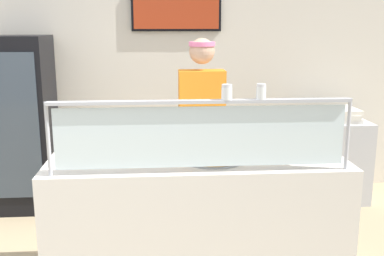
% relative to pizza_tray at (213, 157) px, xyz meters
% --- Properties ---
extents(ground_plane, '(12.00, 12.00, 0.00)m').
position_rel_pizza_tray_xyz_m(ground_plane, '(-0.11, 0.66, -0.97)').
color(ground_plane, tan).
rests_on(ground_plane, ground).
extents(shop_rear_unit, '(6.48, 0.13, 2.70)m').
position_rel_pizza_tray_xyz_m(shop_rear_unit, '(-0.11, 2.07, 0.39)').
color(shop_rear_unit, silver).
rests_on(shop_rear_unit, ground).
extents(serving_counter, '(2.08, 0.74, 0.95)m').
position_rel_pizza_tray_xyz_m(serving_counter, '(-0.11, 0.03, -0.49)').
color(serving_counter, silver).
rests_on(serving_counter, ground).
extents(sneeze_guard, '(1.90, 0.06, 0.47)m').
position_rel_pizza_tray_xyz_m(sneeze_guard, '(-0.11, -0.28, 0.28)').
color(sneeze_guard, '#B2B5BC').
rests_on(sneeze_guard, serving_counter).
extents(pizza_tray, '(0.45, 0.45, 0.04)m').
position_rel_pizza_tray_xyz_m(pizza_tray, '(0.00, 0.00, 0.00)').
color(pizza_tray, '#9EA0A8').
rests_on(pizza_tray, serving_counter).
extents(pizza_server, '(0.13, 0.29, 0.01)m').
position_rel_pizza_tray_xyz_m(pizza_server, '(-0.02, -0.02, 0.02)').
color(pizza_server, '#ADAFB7').
rests_on(pizza_server, pizza_tray).
extents(parmesan_shaker, '(0.07, 0.07, 0.10)m').
position_rel_pizza_tray_xyz_m(parmesan_shaker, '(0.05, -0.28, 0.49)').
color(parmesan_shaker, white).
rests_on(parmesan_shaker, sneeze_guard).
extents(pepper_flake_shaker, '(0.06, 0.06, 0.10)m').
position_rel_pizza_tray_xyz_m(pepper_flake_shaker, '(0.26, -0.28, 0.49)').
color(pepper_flake_shaker, white).
rests_on(pepper_flake_shaker, sneeze_guard).
extents(worker_figure, '(0.41, 0.50, 1.76)m').
position_rel_pizza_tray_xyz_m(worker_figure, '(-0.01, 0.71, 0.04)').
color(worker_figure, '#23232D').
rests_on(worker_figure, ground).
extents(drink_fridge, '(0.68, 0.65, 1.76)m').
position_rel_pizza_tray_xyz_m(drink_fridge, '(-1.79, 1.63, -0.09)').
color(drink_fridge, black).
rests_on(drink_fridge, ground).
extents(prep_shelf, '(0.70, 0.55, 0.87)m').
position_rel_pizza_tray_xyz_m(prep_shelf, '(1.49, 1.59, -0.53)').
color(prep_shelf, '#B7BABF').
rests_on(prep_shelf, ground).
extents(pizza_box_stack, '(0.45, 0.44, 0.13)m').
position_rel_pizza_tray_xyz_m(pizza_box_stack, '(1.49, 1.59, -0.03)').
color(pizza_box_stack, silver).
rests_on(pizza_box_stack, prep_shelf).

